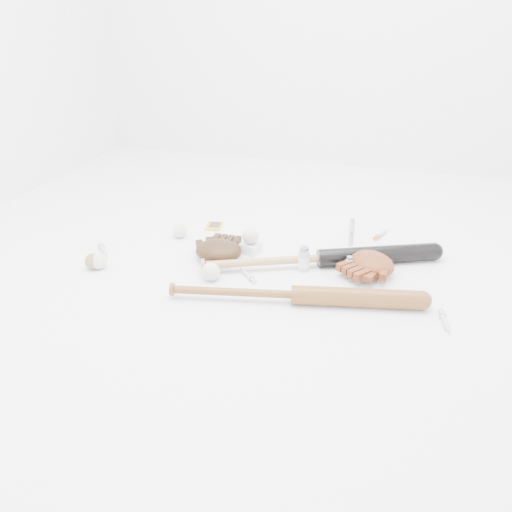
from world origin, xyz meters
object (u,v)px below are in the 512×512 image
(bat_wood, at_px, (294,295))
(glove_dark, at_px, (218,251))
(pedestal, at_px, (250,248))
(bat_dark, at_px, (321,258))

(bat_wood, distance_m, glove_dark, 0.44)
(glove_dark, xyz_separation_m, pedestal, (0.11, 0.10, -0.02))
(bat_dark, bearing_deg, pedestal, 148.44)
(bat_dark, height_order, glove_dark, glove_dark)
(bat_dark, distance_m, bat_wood, 0.30)
(pedestal, bearing_deg, glove_dark, -135.79)
(glove_dark, bearing_deg, pedestal, 42.94)
(bat_dark, bearing_deg, bat_wood, -122.00)
(bat_wood, relative_size, glove_dark, 4.07)
(bat_wood, bearing_deg, glove_dark, 135.86)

